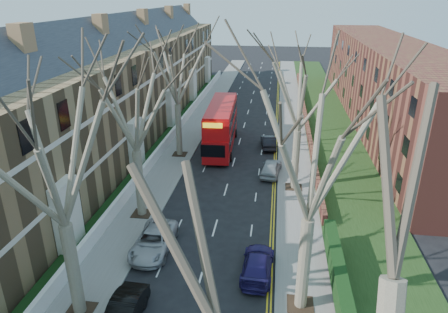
% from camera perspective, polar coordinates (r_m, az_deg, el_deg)
% --- Properties ---
extents(pavement_left, '(3.00, 102.00, 0.12)m').
position_cam_1_polar(pavement_left, '(51.40, -3.77, 4.85)').
color(pavement_left, slate).
rests_on(pavement_left, ground).
extents(pavement_right, '(3.00, 102.00, 0.12)m').
position_cam_1_polar(pavement_right, '(50.48, 9.75, 4.24)').
color(pavement_right, slate).
rests_on(pavement_right, ground).
extents(terrace_left, '(9.70, 78.00, 13.60)m').
position_cam_1_polar(terrace_left, '(44.82, -15.74, 8.69)').
color(terrace_left, olive).
rests_on(terrace_left, ground).
extents(flats_right, '(13.97, 54.00, 10.00)m').
position_cam_1_polar(flats_right, '(54.77, 22.22, 9.67)').
color(flats_right, brown).
rests_on(flats_right, ground).
extents(front_wall_left, '(0.30, 78.00, 1.00)m').
position_cam_1_polar(front_wall_left, '(44.23, -7.91, 2.49)').
color(front_wall_left, white).
rests_on(front_wall_left, ground).
extents(grass_verge_right, '(6.00, 102.00, 0.06)m').
position_cam_1_polar(grass_verge_right, '(50.84, 14.83, 4.04)').
color(grass_verge_right, '#1C3312').
rests_on(grass_verge_right, ground).
extents(tree_left_mid, '(10.50, 10.50, 14.71)m').
position_cam_1_polar(tree_left_mid, '(18.79, -23.55, 1.98)').
color(tree_left_mid, '#746653').
rests_on(tree_left_mid, ground).
extents(tree_left_far, '(10.15, 10.15, 14.22)m').
position_cam_1_polar(tree_left_far, '(27.52, -13.09, 8.64)').
color(tree_left_far, '#746653').
rests_on(tree_left_far, ground).
extents(tree_left_dist, '(10.50, 10.50, 14.71)m').
position_cam_1_polar(tree_left_dist, '(38.70, -6.94, 13.38)').
color(tree_left_dist, '#746653').
rests_on(tree_left_dist, ground).
extents(tree_right_mid, '(10.50, 10.50, 14.71)m').
position_cam_1_polar(tree_right_mid, '(18.11, 12.97, 2.59)').
color(tree_right_mid, '#746653').
rests_on(tree_right_mid, ground).
extents(tree_right_far, '(10.15, 10.15, 14.22)m').
position_cam_1_polar(tree_right_far, '(31.69, 11.00, 10.57)').
color(tree_right_far, '#746653').
rests_on(tree_right_far, ground).
extents(double_decker_bus, '(3.18, 11.37, 4.71)m').
position_cam_1_polar(double_decker_bus, '(42.31, -0.39, 4.22)').
color(double_decker_bus, '#B20C0F').
rests_on(double_decker_bus, ground).
extents(car_left_far, '(2.31, 4.92, 1.36)m').
position_cam_1_polar(car_left_far, '(26.68, -10.00, -11.78)').
color(car_left_far, '#A3A3A9').
rests_on(car_left_far, ground).
extents(car_right_near, '(1.96, 4.48, 1.28)m').
position_cam_1_polar(car_right_near, '(24.51, 4.82, -15.07)').
color(car_right_near, '#211855').
rests_on(car_right_near, ground).
extents(car_right_mid, '(2.13, 4.24, 1.38)m').
position_cam_1_polar(car_right_mid, '(36.72, 6.74, -1.58)').
color(car_right_mid, '#999DA2').
rests_on(car_right_mid, ground).
extents(car_right_far, '(1.88, 4.17, 1.33)m').
position_cam_1_polar(car_right_far, '(43.12, 6.35, 2.10)').
color(car_right_far, black).
rests_on(car_right_far, ground).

